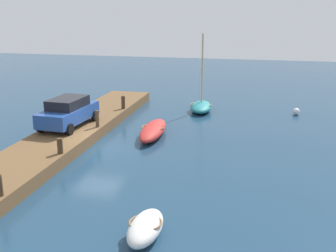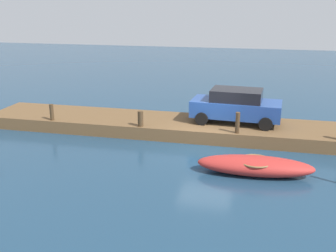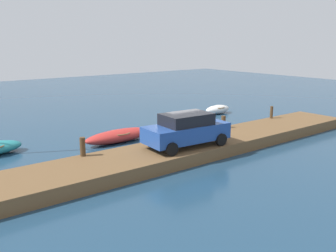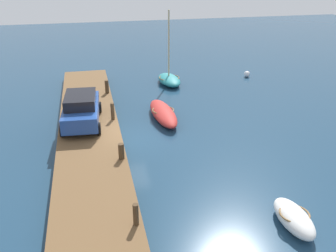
{
  "view_description": "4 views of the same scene",
  "coord_description": "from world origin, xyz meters",
  "px_view_note": "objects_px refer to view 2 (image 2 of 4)",
  "views": [
    {
      "loc": [
        20.27,
        8.68,
        7.35
      ],
      "look_at": [
        -0.45,
        3.98,
        1.22
      ],
      "focal_mm": 43.86,
      "sensor_mm": 36.0,
      "label": 1
    },
    {
      "loc": [
        -2.18,
        17.34,
        6.44
      ],
      "look_at": [
        1.49,
        1.52,
        1.38
      ],
      "focal_mm": 42.63,
      "sensor_mm": 36.0,
      "label": 2
    },
    {
      "loc": [
        -13.19,
        -16.15,
        5.93
      ],
      "look_at": [
        0.63,
        1.61,
        0.75
      ],
      "focal_mm": 40.16,
      "sensor_mm": 36.0,
      "label": 3
    },
    {
      "loc": [
        18.28,
        -1.61,
        9.02
      ],
      "look_at": [
        1.0,
        2.25,
        0.98
      ],
      "focal_mm": 39.44,
      "sensor_mm": 36.0,
      "label": 4
    }
  ],
  "objects_px": {
    "mooring_post_mid_west": "(238,123)",
    "parked_car": "(236,106)",
    "rowboat_red": "(255,166)",
    "mooring_post_mid_east": "(140,119)",
    "mooring_post_east": "(52,112)"
  },
  "relations": [
    {
      "from": "mooring_post_mid_west",
      "to": "rowboat_red",
      "type": "bearing_deg",
      "value": 106.23
    },
    {
      "from": "mooring_post_mid_west",
      "to": "mooring_post_east",
      "type": "relative_size",
      "value": 1.18
    },
    {
      "from": "mooring_post_mid_east",
      "to": "mooring_post_east",
      "type": "xyz_separation_m",
      "value": [
        4.74,
        0.0,
        0.04
      ]
    },
    {
      "from": "rowboat_red",
      "to": "mooring_post_mid_west",
      "type": "relative_size",
      "value": 4.58
    },
    {
      "from": "rowboat_red",
      "to": "mooring_post_east",
      "type": "xyz_separation_m",
      "value": [
        10.31,
        -3.13,
        0.67
      ]
    },
    {
      "from": "mooring_post_mid_east",
      "to": "parked_car",
      "type": "bearing_deg",
      "value": -159.12
    },
    {
      "from": "rowboat_red",
      "to": "mooring_post_east",
      "type": "relative_size",
      "value": 5.42
    },
    {
      "from": "mooring_post_mid_west",
      "to": "parked_car",
      "type": "xyz_separation_m",
      "value": [
        0.2,
        -1.7,
        0.38
      ]
    },
    {
      "from": "rowboat_red",
      "to": "mooring_post_mid_east",
      "type": "xyz_separation_m",
      "value": [
        5.57,
        -3.13,
        0.63
      ]
    },
    {
      "from": "mooring_post_east",
      "to": "mooring_post_mid_west",
      "type": "bearing_deg",
      "value": 180.0
    },
    {
      "from": "mooring_post_mid_west",
      "to": "mooring_post_mid_east",
      "type": "relative_size",
      "value": 1.32
    },
    {
      "from": "rowboat_red",
      "to": "mooring_post_mid_east",
      "type": "relative_size",
      "value": 6.02
    },
    {
      "from": "rowboat_red",
      "to": "mooring_post_mid_east",
      "type": "bearing_deg",
      "value": -31.7
    },
    {
      "from": "mooring_post_mid_east",
      "to": "mooring_post_mid_west",
      "type": "bearing_deg",
      "value": 180.0
    },
    {
      "from": "mooring_post_mid_west",
      "to": "parked_car",
      "type": "height_order",
      "value": "parked_car"
    }
  ]
}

